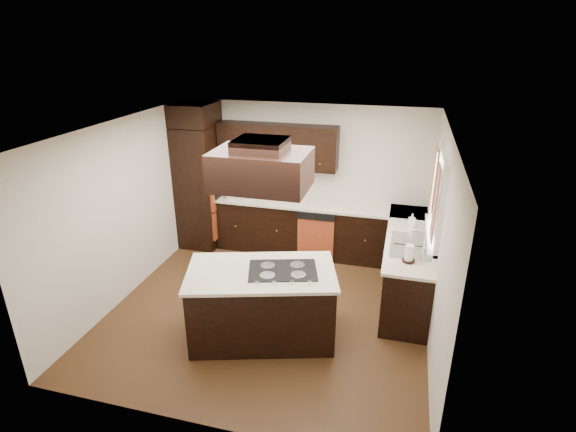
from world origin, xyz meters
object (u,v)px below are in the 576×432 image
Objects in this scene: oven_column at (200,187)px; island at (262,305)px; range_hood at (261,170)px; spice_rack at (259,190)px.

island is (1.86, -2.31, -0.62)m from oven_column.
oven_column is 1.24× the size of island.
oven_column is 3.13m from range_hood.
spice_rack is at bearing 5.26° from oven_column.
island is 1.72m from range_hood.
island is 2.62m from spice_rack.
spice_rack is at bearing 109.42° from range_hood.
spice_rack is at bearing 92.17° from island.
spice_rack reaches higher than island.
range_hood is (0.01, 0.05, 1.72)m from island.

